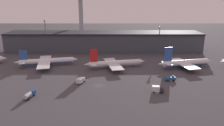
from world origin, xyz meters
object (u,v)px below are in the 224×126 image
at_px(service_vehicle_2, 29,94).
at_px(service_vehicle_0, 157,89).
at_px(airplane_1, 46,61).
at_px(service_vehicle_4, 170,78).
at_px(service_vehicle_3, 80,80).
at_px(airplane_2, 115,63).
at_px(airplane_3, 185,63).
at_px(control_tower, 81,13).

bearing_deg(service_vehicle_2, service_vehicle_0, -72.87).
relative_size(airplane_1, service_vehicle_2, 5.72).
distance_m(service_vehicle_2, service_vehicle_4, 72.85).
distance_m(airplane_1, service_vehicle_4, 81.09).
bearing_deg(service_vehicle_4, service_vehicle_2, -172.40).
bearing_deg(service_vehicle_3, airplane_1, 58.05).
xyz_separation_m(service_vehicle_2, service_vehicle_4, (69.60, 21.52, -0.28)).
height_order(airplane_2, airplane_3, airplane_3).
xyz_separation_m(service_vehicle_0, service_vehicle_2, (-59.26, -5.78, -0.20)).
relative_size(service_vehicle_3, control_tower, 0.13).
height_order(airplane_1, airplane_2, airplane_2).
xyz_separation_m(airplane_3, service_vehicle_3, (-64.22, -26.92, -1.74)).
height_order(service_vehicle_0, service_vehicle_4, service_vehicle_0).
height_order(airplane_1, service_vehicle_4, airplane_1).
relative_size(airplane_1, airplane_2, 1.02).
height_order(service_vehicle_3, control_tower, control_tower).
height_order(service_vehicle_2, control_tower, control_tower).
distance_m(service_vehicle_2, service_vehicle_3, 27.37).
height_order(airplane_1, airplane_3, airplane_3).
distance_m(service_vehicle_3, control_tower, 123.40).
distance_m(service_vehicle_0, service_vehicle_2, 59.54).
xyz_separation_m(airplane_1, service_vehicle_3, (27.27, -31.69, -1.44)).
bearing_deg(service_vehicle_2, airplane_2, -29.62).
xyz_separation_m(airplane_3, service_vehicle_4, (-15.40, -23.21, -2.08)).
relative_size(service_vehicle_2, control_tower, 0.14).
relative_size(airplane_1, service_vehicle_3, 6.30).
bearing_deg(service_vehicle_4, airplane_1, 150.22).
distance_m(airplane_2, control_tower, 101.56).
relative_size(airplane_2, airplane_3, 1.06).
xyz_separation_m(airplane_1, control_tower, (12.23, 87.62, 26.26)).
distance_m(service_vehicle_0, service_vehicle_4, 18.84).
bearing_deg(service_vehicle_4, airplane_2, 132.68).
bearing_deg(airplane_2, service_vehicle_4, -50.68).
xyz_separation_m(airplane_2, service_vehicle_2, (-39.33, -44.95, -1.46)).
bearing_deg(airplane_1, airplane_3, -15.93).
relative_size(airplane_3, service_vehicle_0, 6.57).
xyz_separation_m(service_vehicle_2, control_tower, (5.74, 137.12, 27.76)).
bearing_deg(service_vehicle_0, airplane_1, 153.74).
bearing_deg(airplane_1, control_tower, 69.11).
xyz_separation_m(airplane_2, service_vehicle_0, (19.93, -39.17, -1.26)).
distance_m(airplane_1, service_vehicle_3, 41.83).
height_order(airplane_1, service_vehicle_3, airplane_1).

